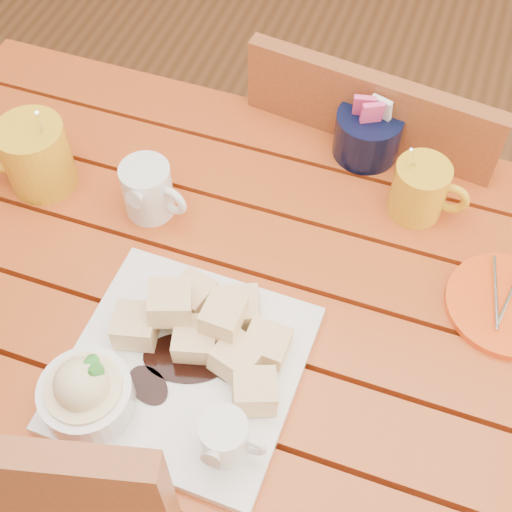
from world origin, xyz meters
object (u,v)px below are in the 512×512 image
at_px(orange_saucer, 507,305).
at_px(coffee_mug_right, 421,189).
at_px(chair_far, 369,196).
at_px(coffee_mug_left, 34,155).
at_px(dessert_plate, 166,369).
at_px(table, 238,342).

bearing_deg(orange_saucer, coffee_mug_right, 140.11).
xyz_separation_m(coffee_mug_right, chair_far, (-0.09, 0.23, -0.31)).
bearing_deg(coffee_mug_right, coffee_mug_left, -164.22).
distance_m(coffee_mug_right, chair_far, 0.39).
distance_m(coffee_mug_right, orange_saucer, 0.21).
relative_size(coffee_mug_left, chair_far, 0.19).
bearing_deg(coffee_mug_left, dessert_plate, -56.64).
bearing_deg(dessert_plate, coffee_mug_right, 58.15).
bearing_deg(dessert_plate, coffee_mug_left, 142.26).
xyz_separation_m(table, coffee_mug_left, (-0.36, 0.11, 0.17)).
relative_size(dessert_plate, orange_saucer, 1.76).
distance_m(dessert_plate, chair_far, 0.69).
bearing_deg(coffee_mug_right, orange_saucer, -37.93).
bearing_deg(coffee_mug_left, orange_saucer, -18.23).
distance_m(coffee_mug_left, chair_far, 0.67).
xyz_separation_m(coffee_mug_right, orange_saucer, (0.15, -0.13, -0.04)).
bearing_deg(coffee_mug_right, dessert_plate, -119.89).
height_order(table, chair_far, chair_far).
distance_m(table, coffee_mug_right, 0.35).
bearing_deg(coffee_mug_right, chair_far, 114.74).
relative_size(orange_saucer, chair_far, 0.19).
distance_m(table, coffee_mug_left, 0.41).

